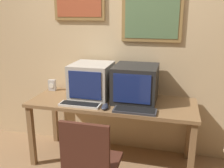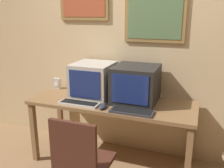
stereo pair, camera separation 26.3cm
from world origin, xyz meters
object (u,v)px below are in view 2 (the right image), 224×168
object	(u,v)px
keyboard_main	(79,103)
desk_clock	(57,83)
keyboard_side	(132,111)
mouse_far_corner	(103,107)
mouse_near_keyboard	(103,106)
monitor_left	(93,80)
monitor_right	(136,84)

from	to	relation	value
keyboard_main	desk_clock	bearing A→B (deg)	141.53
keyboard_side	mouse_far_corner	xyz separation A→B (m)	(-0.30, -0.00, 0.01)
mouse_far_corner	keyboard_side	bearing A→B (deg)	0.91
keyboard_main	keyboard_side	distance (m)	0.57
mouse_near_keyboard	monitor_left	bearing A→B (deg)	129.86
mouse_far_corner	monitor_left	bearing A→B (deg)	127.14
mouse_far_corner	desk_clock	size ratio (longest dim) A/B	0.84
monitor_left	mouse_near_keyboard	size ratio (longest dim) A/B	3.85
monitor_left	keyboard_side	world-z (taller)	monitor_left
monitor_right	mouse_far_corner	bearing A→B (deg)	-127.62
mouse_far_corner	mouse_near_keyboard	bearing A→B (deg)	100.50
mouse_near_keyboard	mouse_far_corner	world-z (taller)	mouse_near_keyboard
monitor_right	keyboard_main	xyz separation A→B (m)	(-0.52, -0.30, -0.18)
keyboard_main	desk_clock	distance (m)	0.67
monitor_left	desk_clock	world-z (taller)	monitor_left
monitor_right	mouse_near_keyboard	xyz separation A→B (m)	(-0.26, -0.29, -0.17)
keyboard_main	mouse_far_corner	xyz separation A→B (m)	(0.27, -0.03, 0.01)
monitor_left	keyboard_main	bearing A→B (deg)	-96.97
monitor_left	monitor_right	world-z (taller)	same
keyboard_main	keyboard_side	xyz separation A→B (m)	(0.57, -0.02, 0.00)
monitor_right	desk_clock	world-z (taller)	monitor_right
monitor_left	keyboard_side	distance (m)	0.65
keyboard_side	desk_clock	size ratio (longest dim) A/B	3.12
keyboard_side	mouse_near_keyboard	size ratio (longest dim) A/B	3.54
mouse_near_keyboard	keyboard_side	bearing A→B (deg)	-6.19
desk_clock	monitor_right	bearing A→B (deg)	-6.30
mouse_far_corner	keyboard_main	bearing A→B (deg)	174.78
mouse_near_keyboard	mouse_far_corner	distance (m)	0.04
keyboard_side	desk_clock	bearing A→B (deg)	158.36
monitor_right	keyboard_main	bearing A→B (deg)	-150.37
monitor_right	monitor_left	bearing A→B (deg)	-179.18
mouse_near_keyboard	mouse_far_corner	bearing A→B (deg)	-79.50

